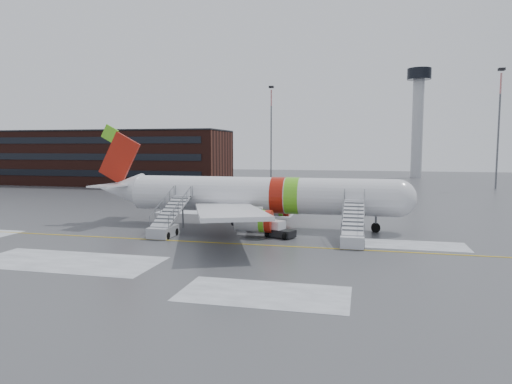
% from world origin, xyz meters
% --- Properties ---
extents(ground, '(260.00, 260.00, 0.00)m').
position_xyz_m(ground, '(0.00, 0.00, 0.00)').
color(ground, '#494C4F').
rests_on(ground, ground).
extents(airliner, '(35.03, 32.97, 11.18)m').
position_xyz_m(airliner, '(3.95, 7.71, 3.42)').
color(airliner, silver).
rests_on(airliner, ground).
extents(airstair_fwd, '(2.05, 7.70, 3.48)m').
position_xyz_m(airstair_fwd, '(14.76, 1.18, 1.06)').
color(airstair_fwd, silver).
rests_on(airstair_fwd, ground).
extents(airstair_aft, '(2.05, 7.70, 3.48)m').
position_xyz_m(airstair_aft, '(-3.02, 1.18, 1.06)').
color(airstair_aft, '#A4A6AB').
rests_on(airstair_aft, ground).
extents(pushback_tug, '(3.07, 2.75, 1.55)m').
position_xyz_m(pushback_tug, '(7.82, 2.82, 0.69)').
color(pushback_tug, black).
rests_on(pushback_tug, ground).
extents(terminal_building, '(62.00, 16.11, 12.30)m').
position_xyz_m(terminal_building, '(-45.00, 54.98, 6.20)').
color(terminal_building, '#3F1E16').
rests_on(terminal_building, ground).
extents(control_tower, '(6.40, 6.40, 30.00)m').
position_xyz_m(control_tower, '(30.00, 95.00, 18.75)').
color(control_tower, '#B2B5BA').
rests_on(control_tower, ground).
extents(light_mast_far_ne, '(1.20, 1.20, 24.25)m').
position_xyz_m(light_mast_far_ne, '(42.00, 62.00, 13.84)').
color(light_mast_far_ne, '#595B60').
rests_on(light_mast_far_ne, ground).
extents(light_mast_far_n, '(1.20, 1.20, 24.25)m').
position_xyz_m(light_mast_far_n, '(-8.00, 78.00, 13.84)').
color(light_mast_far_n, '#595B60').
rests_on(light_mast_far_n, ground).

